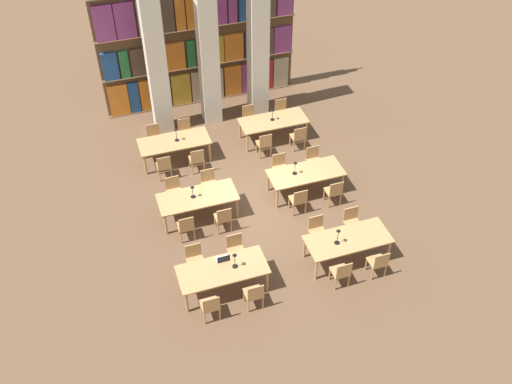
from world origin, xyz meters
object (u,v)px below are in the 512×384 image
at_px(chair_6, 378,262).
at_px(chair_5, 317,230).
at_px(chair_0, 210,306).
at_px(reading_table_5, 273,122).
at_px(reading_table_0, 223,271).
at_px(desk_lamp_4, 176,132).
at_px(desk_lamp_2, 192,189).
at_px(chair_15, 313,160).
at_px(chair_16, 164,166).
at_px(pillar_center, 207,37).
at_px(reading_table_4, 174,143).
at_px(chair_11, 209,183).
at_px(chair_4, 341,272).
at_px(chair_13, 280,167).
at_px(desk_lamp_1, 338,234).
at_px(laptop, 223,259).
at_px(chair_14, 334,191).
at_px(desk_lamp_5, 273,113).
at_px(chair_1, 195,259).
at_px(chair_7, 352,222).
at_px(chair_23, 282,111).
at_px(chair_18, 197,159).
at_px(chair_22, 298,137).
at_px(pillar_left, 154,46).
at_px(pillar_right, 258,30).
at_px(chair_19, 185,131).
at_px(chair_10, 223,218).
at_px(chair_21, 249,117).
at_px(chair_3, 236,249).
at_px(reading_table_1, 348,241).
at_px(chair_12, 299,200).
at_px(chair_9, 174,190).
at_px(desk_lamp_3, 295,166).
at_px(chair_2, 254,294).
at_px(chair_20, 264,144).
at_px(chair_17, 154,137).
at_px(chair_8, 186,226).
at_px(reading_table_2, 198,199).

bearing_deg(chair_6, chair_5, 123.75).
bearing_deg(chair_0, reading_table_5, 58.79).
relative_size(reading_table_0, desk_lamp_4, 4.73).
xyz_separation_m(desk_lamp_2, chair_15, (3.87, 0.76, -0.54)).
bearing_deg(chair_16, pillar_center, 50.23).
bearing_deg(reading_table_4, chair_11, -73.39).
distance_m(chair_4, desk_lamp_2, 4.52).
bearing_deg(chair_13, desk_lamp_1, 93.23).
relative_size(laptop, chair_14, 0.37).
bearing_deg(desk_lamp_5, reading_table_4, -178.11).
xyz_separation_m(chair_1, desk_lamp_5, (3.73, 4.71, 0.54)).
relative_size(laptop, chair_7, 0.37).
bearing_deg(chair_23, chair_18, 25.55).
bearing_deg(chair_13, chair_14, 125.53).
bearing_deg(chair_15, chair_22, -90.04).
distance_m(pillar_left, chair_16, 3.65).
xyz_separation_m(chair_0, desk_lamp_2, (0.46, 3.46, 0.54)).
height_order(pillar_center, chair_16, pillar_center).
xyz_separation_m(chair_6, chair_7, (0.00, 1.50, 0.00)).
relative_size(pillar_center, laptop, 18.75).
bearing_deg(laptop, pillar_right, -114.93).
height_order(chair_14, chair_19, same).
relative_size(chair_4, chair_10, 1.00).
bearing_deg(chair_23, desk_lamp_5, 50.41).
distance_m(chair_21, chair_23, 1.14).
bearing_deg(reading_table_4, chair_3, -83.12).
distance_m(desk_lamp_1, chair_22, 4.89).
bearing_deg(chair_0, chair_7, 18.86).
distance_m(reading_table_1, chair_23, 6.25).
xyz_separation_m(chair_0, chair_12, (3.25, 2.71, 0.00)).
bearing_deg(chair_14, chair_22, 89.98).
relative_size(chair_9, chair_19, 1.00).
relative_size(chair_1, chair_15, 1.00).
bearing_deg(chair_7, desk_lamp_3, -67.35).
height_order(chair_2, chair_12, same).
height_order(chair_1, chair_20, same).
relative_size(desk_lamp_1, reading_table_4, 0.23).
relative_size(chair_0, chair_12, 1.00).
relative_size(reading_table_1, chair_17, 2.47).
distance_m(chair_9, chair_20, 3.37).
bearing_deg(reading_table_4, chair_6, -58.43).
bearing_deg(chair_8, reading_table_4, 82.52).
distance_m(chair_10, desk_lamp_3, 2.55).
bearing_deg(chair_6, desk_lamp_1, 139.60).
distance_m(chair_7, chair_18, 5.08).
bearing_deg(chair_2, reading_table_0, 126.12).
relative_size(chair_4, desk_lamp_3, 1.97).
height_order(chair_0, chair_8, same).
xyz_separation_m(reading_table_2, chair_18, (0.44, 1.92, -0.19)).
bearing_deg(reading_table_5, chair_1, -128.67).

